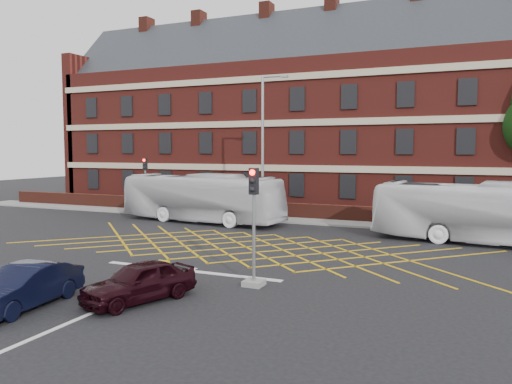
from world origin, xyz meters
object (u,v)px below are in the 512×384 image
at_px(bus_left, 201,198).
at_px(traffic_light_far, 146,190).
at_px(car_maroon, 139,281).
at_px(utility_cabinet, 162,273).
at_px(direction_signs, 143,196).
at_px(bus_right, 489,213).
at_px(street_lamp, 263,173).
at_px(car_navy, 24,287).
at_px(traffic_light_near, 254,238).

height_order(bus_left, traffic_light_far, traffic_light_far).
bearing_deg(car_maroon, utility_cabinet, 124.42).
height_order(bus_left, direction_signs, bus_left).
height_order(bus_left, bus_right, bus_left).
bearing_deg(car_maroon, street_lamp, 120.04).
distance_m(bus_left, street_lamp, 4.65).
relative_size(car_navy, direction_signs, 1.84).
relative_size(traffic_light_near, traffic_light_far, 1.00).
distance_m(car_navy, street_lamp, 19.66).
relative_size(car_navy, traffic_light_far, 0.95).
xyz_separation_m(car_maroon, traffic_light_far, (-13.67, 19.35, 1.11)).
xyz_separation_m(street_lamp, direction_signs, (-10.52, 1.05, -2.03)).
bearing_deg(traffic_light_far, traffic_light_near, -44.70).
bearing_deg(bus_right, car_maroon, 151.31).
height_order(car_maroon, traffic_light_far, traffic_light_far).
distance_m(car_maroon, direction_signs, 22.89).
bearing_deg(street_lamp, traffic_light_near, -68.84).
relative_size(bus_right, utility_cabinet, 13.61).
height_order(traffic_light_far, utility_cabinet, traffic_light_far).
height_order(direction_signs, utility_cabinet, direction_signs).
bearing_deg(bus_left, car_maroon, -149.93).
xyz_separation_m(bus_right, traffic_light_near, (-8.04, -12.22, 0.13)).
bearing_deg(direction_signs, utility_cabinet, -52.05).
height_order(bus_left, utility_cabinet, bus_left).
height_order(traffic_light_far, street_lamp, street_lamp).
height_order(car_navy, traffic_light_far, traffic_light_far).
relative_size(bus_left, car_maroon, 3.09).
relative_size(car_navy, utility_cabinet, 4.70).
distance_m(bus_right, direction_signs, 24.32).
bearing_deg(street_lamp, traffic_light_far, 170.34).
distance_m(street_lamp, utility_cabinet, 15.96).
bearing_deg(car_maroon, direction_signs, 146.54).
bearing_deg(bus_right, traffic_light_far, 86.95).
bearing_deg(utility_cabinet, direction_signs, 127.95).
relative_size(bus_right, traffic_light_near, 2.75).
xyz_separation_m(car_maroon, utility_cabinet, (-0.49, 2.01, -0.22)).
xyz_separation_m(bus_right, utility_cabinet, (-11.21, -13.38, -1.20)).
bearing_deg(bus_right, utility_cabinet, 146.20).
relative_size(car_navy, traffic_light_near, 0.95).
bearing_deg(direction_signs, car_navy, -62.91).
bearing_deg(street_lamp, bus_left, -166.62).
height_order(traffic_light_near, traffic_light_far, same).
bearing_deg(traffic_light_far, direction_signs, -70.59).
relative_size(bus_right, traffic_light_far, 2.75).
relative_size(traffic_light_far, utility_cabinet, 4.95).
bearing_deg(bus_right, direction_signs, 88.69).
bearing_deg(direction_signs, traffic_light_near, -43.76).
distance_m(bus_right, car_maroon, 18.78).
bearing_deg(bus_left, bus_right, -86.68).
bearing_deg(traffic_light_near, traffic_light_far, 135.30).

